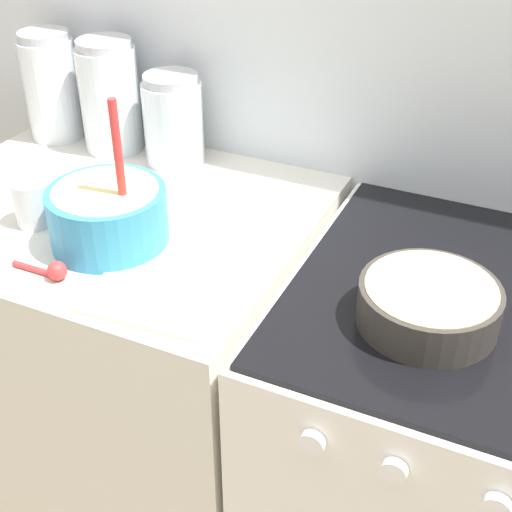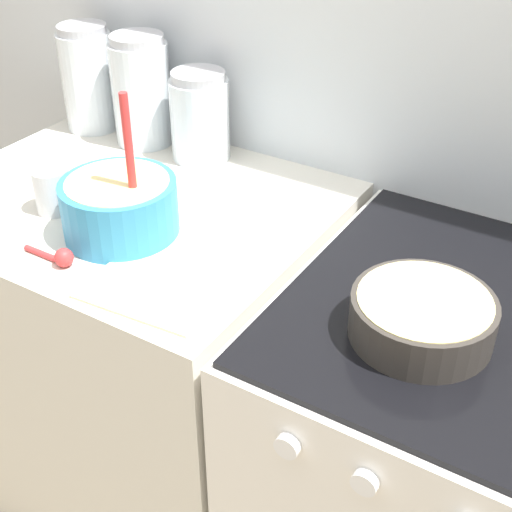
# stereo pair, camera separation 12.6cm
# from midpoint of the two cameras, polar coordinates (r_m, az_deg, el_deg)

# --- Properties ---
(wall_back) EXTENTS (4.70, 0.05, 2.40)m
(wall_back) POSITION_cam_midpoint_polar(r_m,az_deg,el_deg) (1.53, 6.45, 17.07)
(wall_back) COLOR silver
(wall_back) RESTS_ON ground_plane
(countertop_cabinet) EXTENTS (0.85, 0.69, 0.89)m
(countertop_cabinet) POSITION_cam_midpoint_polar(r_m,az_deg,el_deg) (1.81, -12.13, -8.51)
(countertop_cabinet) COLOR silver
(countertop_cabinet) RESTS_ON ground_plane
(stove) EXTENTS (0.72, 0.71, 0.89)m
(stove) POSITION_cam_midpoint_polar(r_m,az_deg,el_deg) (1.57, 13.44, -16.73)
(stove) COLOR white
(stove) RESTS_ON ground_plane
(mixing_bowl) EXTENTS (0.23, 0.23, 0.30)m
(mixing_bowl) POSITION_cam_midpoint_polar(r_m,az_deg,el_deg) (1.39, -14.31, 3.29)
(mixing_bowl) COLOR #338CBF
(mixing_bowl) RESTS_ON countertop_cabinet
(baking_pan) EXTENTS (0.23, 0.23, 0.07)m
(baking_pan) POSITION_cam_midpoint_polar(r_m,az_deg,el_deg) (1.18, 10.72, -3.88)
(baking_pan) COLOR #38332D
(baking_pan) RESTS_ON stove
(storage_jar_left) EXTENTS (0.13, 0.13, 0.26)m
(storage_jar_left) POSITION_cam_midpoint_polar(r_m,az_deg,el_deg) (1.88, -17.87, 12.26)
(storage_jar_left) COLOR silver
(storage_jar_left) RESTS_ON countertop_cabinet
(storage_jar_middle) EXTENTS (0.14, 0.14, 0.26)m
(storage_jar_middle) POSITION_cam_midpoint_polar(r_m,az_deg,el_deg) (1.77, -13.60, 11.72)
(storage_jar_middle) COLOR silver
(storage_jar_middle) RESTS_ON countertop_cabinet
(storage_jar_right) EXTENTS (0.14, 0.14, 0.21)m
(storage_jar_right) POSITION_cam_midpoint_polar(r_m,az_deg,el_deg) (1.68, -8.77, 10.24)
(storage_jar_right) COLOR silver
(storage_jar_right) RESTS_ON countertop_cabinet
(tin_can) EXTENTS (0.07, 0.07, 0.09)m
(tin_can) POSITION_cam_midpoint_polar(r_m,az_deg,el_deg) (1.51, -19.74, 3.95)
(tin_can) COLOR silver
(tin_can) RESTS_ON countertop_cabinet
(recipe_page) EXTENTS (0.26, 0.31, 0.01)m
(recipe_page) POSITION_cam_midpoint_polar(r_m,az_deg,el_deg) (1.30, -9.49, -1.79)
(recipe_page) COLOR beige
(recipe_page) RESTS_ON countertop_cabinet
(measuring_spoon) EXTENTS (0.12, 0.04, 0.04)m
(measuring_spoon) POSITION_cam_midpoint_polar(r_m,az_deg,el_deg) (1.35, -18.61, -1.19)
(measuring_spoon) COLOR red
(measuring_spoon) RESTS_ON countertop_cabinet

